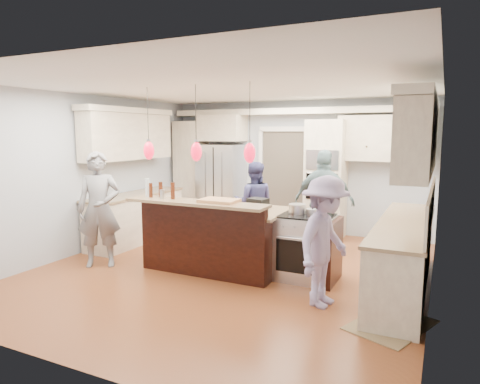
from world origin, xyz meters
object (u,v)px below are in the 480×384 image
Objects in this scene: person_bar_end at (99,209)px; person_far_left at (254,203)px; refrigerator at (221,186)px; kitchen_island at (218,236)px; island_range at (308,248)px.

person_far_left is (1.60, 2.25, -0.12)m from person_bar_end.
refrigerator is at bearing 50.37° from person_bar_end.
person_bar_end reaches higher than kitchen_island.
person_bar_end reaches higher than person_far_left.
refrigerator is 1.18× the size of person_far_left.
refrigerator is at bearing -60.12° from person_far_left.
kitchen_island reaches higher than island_range.
kitchen_island is at bearing 72.54° from person_far_left.
refrigerator is 1.96× the size of island_range.
kitchen_island is at bearing -176.92° from island_range.
kitchen_island is at bearing -63.11° from refrigerator.
refrigerator reaches higher than island_range.
kitchen_island is 1.41m from island_range.
person_far_left reaches higher than kitchen_island.
refrigerator reaches higher than person_far_left.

